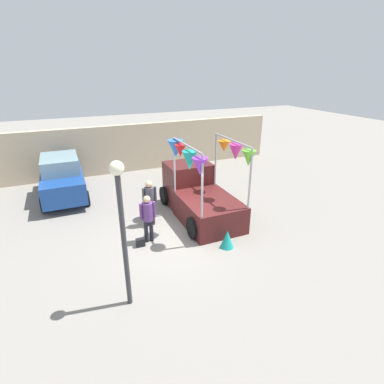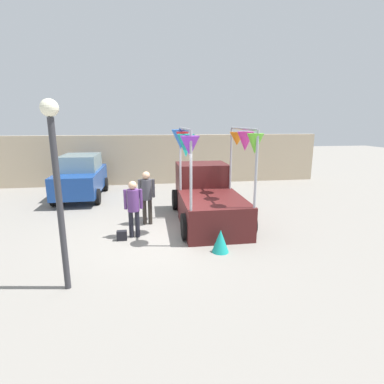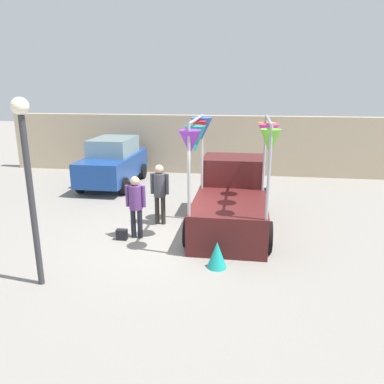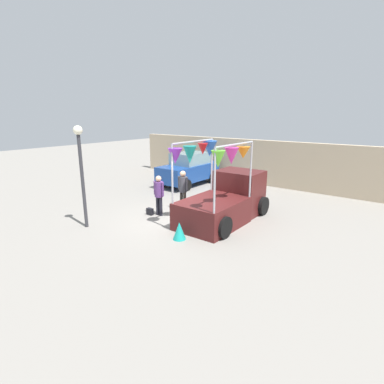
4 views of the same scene
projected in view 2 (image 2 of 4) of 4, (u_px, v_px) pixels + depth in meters
ground_plane at (164, 236)px, 8.85m from camera, size 60.00×60.00×0.00m
vendor_truck at (206, 193)px, 10.15m from camera, size 2.49×4.10×3.12m
parked_car at (81, 176)px, 13.11m from camera, size 1.88×4.00×1.88m
person_customer at (133, 204)px, 8.52m from camera, size 0.53×0.34×1.66m
person_vendor at (147, 193)px, 9.60m from camera, size 0.53×0.34×1.75m
handbag at (122, 236)px, 8.47m from camera, size 0.28×0.16×0.28m
street_lamp at (56, 169)px, 5.51m from camera, size 0.32×0.32×3.68m
brick_boundary_wall at (155, 160)px, 16.05m from camera, size 18.00×0.36×2.60m
folded_kite_bundle_teal at (220, 241)px, 7.68m from camera, size 0.45×0.45×0.60m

